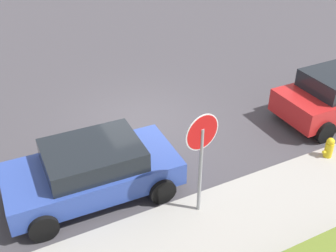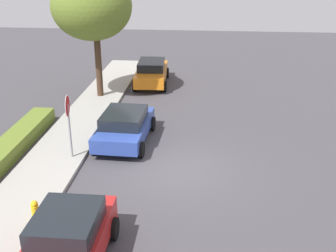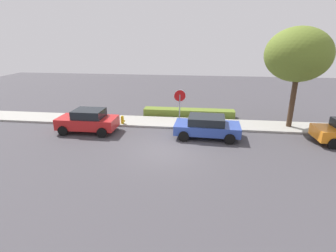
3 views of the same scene
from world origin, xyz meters
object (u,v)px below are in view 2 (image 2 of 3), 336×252
Objects in this scene: parked_car_red at (67,242)px; street_tree_near_corner at (92,7)px; stop_sign at (68,116)px; fire_hydrant at (35,211)px; parked_car_orange at (152,72)px; parked_car_blue at (125,126)px.

parked_car_red is 14.18m from street_tree_near_corner.
parked_car_red is at bearing -163.49° from stop_sign.
street_tree_near_corner is 12.39m from fire_hydrant.
parked_car_orange is (16.23, -0.02, -0.03)m from parked_car_red.
stop_sign is 0.65× the size of parked_car_blue.
stop_sign reaches higher than fire_hydrant.
parked_car_orange is 0.67× the size of street_tree_near_corner.
parked_car_blue is at bearing -155.03° from street_tree_near_corner.
stop_sign is 8.10m from street_tree_near_corner.
parked_car_red is at bearing -179.88° from parked_car_blue.
stop_sign is at bearing 137.11° from parked_car_blue.
stop_sign is at bearing 2.08° from fire_hydrant.
street_tree_near_corner is at bearing 6.69° from stop_sign.
street_tree_near_corner is (13.32, 2.62, 4.12)m from parked_car_red.
fire_hydrant is at bearing 41.11° from parked_car_red.
parked_car_blue is 7.44m from street_tree_near_corner.
stop_sign is at bearing 170.35° from parked_car_orange.
street_tree_near_corner is (5.58, 2.60, 4.18)m from parked_car_blue.
parked_car_blue is 8.49m from parked_car_orange.
fire_hydrant is at bearing 165.04° from parked_car_blue.
street_tree_near_corner reaches higher than stop_sign.
street_tree_near_corner is at bearing 24.97° from parked_car_blue.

